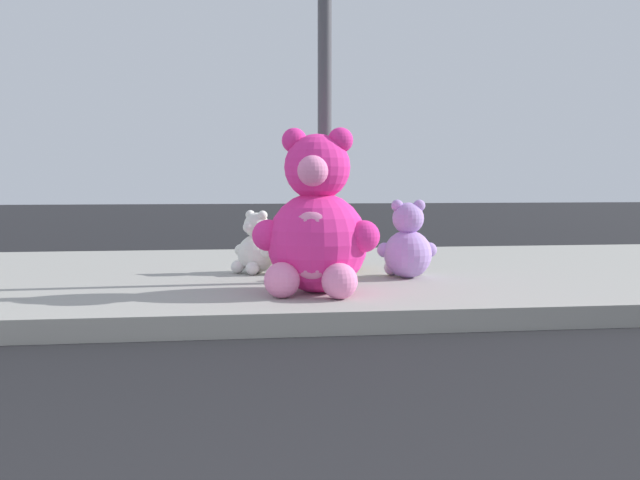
# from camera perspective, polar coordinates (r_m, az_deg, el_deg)

# --- Properties ---
(sidewalk) EXTENTS (28.00, 4.40, 0.15)m
(sidewalk) POSITION_cam_1_polar(r_m,az_deg,el_deg) (6.82, -9.00, -3.02)
(sidewalk) COLOR #9E9B93
(sidewalk) RESTS_ON ground_plane
(sign_pole) EXTENTS (0.56, 0.11, 3.20)m
(sign_pole) POSITION_cam_1_polar(r_m,az_deg,el_deg) (6.09, 0.35, 12.89)
(sign_pole) COLOR #4C4C51
(sign_pole) RESTS_ON sidewalk
(plush_pink_large) EXTENTS (0.89, 0.84, 1.19)m
(plush_pink_large) POSITION_cam_1_polar(r_m,az_deg,el_deg) (5.43, -0.26, 0.96)
(plush_pink_large) COLOR #F22D93
(plush_pink_large) RESTS_ON sidewalk
(plush_lavender) EXTENTS (0.50, 0.45, 0.65)m
(plush_lavender) POSITION_cam_1_polar(r_m,az_deg,el_deg) (6.36, 6.59, -0.49)
(plush_lavender) COLOR #B28CD8
(plush_lavender) RESTS_ON sidewalk
(plush_white) EXTENTS (0.39, 0.39, 0.55)m
(plush_white) POSITION_cam_1_polar(r_m,az_deg,el_deg) (6.66, -4.89, -0.60)
(plush_white) COLOR white
(plush_white) RESTS_ON sidewalk
(plush_yellow) EXTENTS (0.37, 0.36, 0.51)m
(plush_yellow) POSITION_cam_1_polar(r_m,az_deg,el_deg) (6.62, 0.19, -0.76)
(plush_yellow) COLOR yellow
(plush_yellow) RESTS_ON sidewalk
(plush_brown) EXTENTS (0.39, 0.43, 0.56)m
(plush_brown) POSITION_cam_1_polar(r_m,az_deg,el_deg) (7.00, 1.72, -0.30)
(plush_brown) COLOR olive
(plush_brown) RESTS_ON sidewalk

